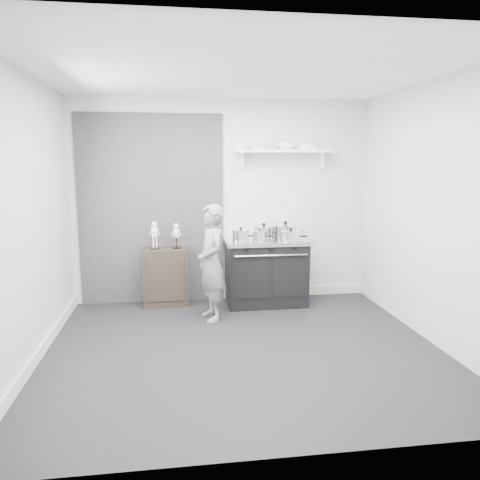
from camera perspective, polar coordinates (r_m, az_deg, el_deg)
name	(u,v)px	position (r m, az deg, el deg)	size (l,w,h in m)	color
ground	(242,348)	(4.91, 0.29, -13.07)	(4.00, 4.00, 0.00)	black
room_shell	(231,187)	(4.67, -1.05, 6.51)	(4.02, 3.62, 2.71)	silver
wall_shelf	(284,152)	(6.32, 5.35, 10.65)	(1.30, 0.26, 0.24)	white
stove	(266,271)	(6.24, 3.17, -3.82)	(1.09, 0.68, 0.88)	black
side_cabinet	(166,277)	(6.27, -9.02, -4.44)	(0.58, 0.34, 0.76)	black
child	(211,263)	(5.57, -3.50, -2.79)	(0.51, 0.33, 1.39)	slate
pot_front_left	(241,235)	(5.96, 0.10, 0.56)	(0.31, 0.22, 0.19)	silver
pot_back_left	(264,232)	(6.25, 2.91, 1.00)	(0.37, 0.28, 0.20)	silver
pot_back_right	(285,231)	(6.31, 5.56, 1.11)	(0.39, 0.30, 0.22)	silver
pot_front_right	(291,236)	(6.01, 6.19, 0.50)	(0.35, 0.27, 0.18)	silver
pot_front_center	(259,236)	(6.00, 2.37, 0.51)	(0.27, 0.18, 0.16)	silver
skeleton_full	(155,233)	(6.16, -10.37, 0.83)	(0.12, 0.07, 0.42)	white
skeleton_torso	(176,234)	(6.16, -7.76, 0.72)	(0.11, 0.07, 0.38)	white
bowl_large	(258,147)	(6.25, 2.27, 11.30)	(0.28, 0.28, 0.07)	white
bowl_small	(286,146)	(6.33, 5.66, 11.28)	(0.24, 0.24, 0.08)	white
plate_stack	(308,147)	(6.40, 8.30, 11.13)	(0.26, 0.26, 0.06)	silver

